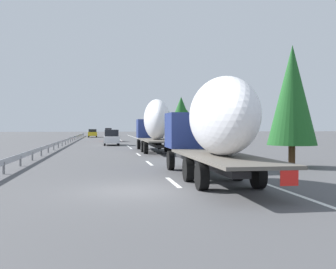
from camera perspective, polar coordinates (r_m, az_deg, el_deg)
The scene contains 24 objects.
ground_plane at distance 54.90m, azimuth -7.89°, elevation -1.34°, with size 260.00×260.00×0.00m, color #4C4C4F.
lane_stripe_0 at distance 17.25m, azimuth 0.72°, elevation -6.73°, with size 3.20×0.20×0.01m, color white.
lane_stripe_1 at distance 26.15m, azimuth -2.65°, elevation -4.04°, with size 3.20×0.20×0.01m, color white.
lane_stripe_2 at distance 34.31m, azimuth -4.18°, elevation -2.81°, with size 3.20×0.20×0.01m, color white.
lane_stripe_3 at distance 44.16m, azimuth -5.27°, elevation -1.93°, with size 3.20×0.20×0.01m, color white.
lane_stripe_4 at distance 49.04m, azimuth -5.65°, elevation -1.62°, with size 3.20×0.20×0.01m, color white.
lane_stripe_5 at distance 71.80m, azimuth -6.73°, elevation -0.75°, with size 3.20×0.20×0.01m, color white.
lane_stripe_6 at distance 66.56m, azimuth -6.54°, elevation -0.90°, with size 3.20×0.20×0.01m, color white.
lane_stripe_7 at distance 80.94m, azimuth -6.99°, elevation -0.54°, with size 3.20×0.20×0.01m, color white.
edge_line_right at distance 60.25m, azimuth -2.75°, elevation -1.11°, with size 110.00×0.20×0.01m, color white.
truck_lead at distance 37.59m, azimuth -1.87°, elevation 1.55°, with size 13.21×2.55×4.81m.
truck_trailing at distance 17.67m, azimuth 6.38°, elevation 1.45°, with size 13.04×2.55×4.36m.
car_white_van at distance 51.44m, azimuth -7.96°, elevation -0.42°, with size 4.67×1.91×1.96m.
car_red_compact at distance 64.28m, azimuth -7.99°, elevation -0.16°, with size 4.28×1.83×1.82m.
car_yellow_coupe at distance 89.90m, azimuth -10.55°, elevation 0.19°, with size 4.52×1.89×1.78m.
car_black_suv at distance 98.91m, azimuth -8.40°, elevation 0.33°, with size 4.32×1.75×1.98m.
road_sign at distance 53.71m, azimuth -0.69°, elevation 0.93°, with size 0.10×0.90×3.13m.
tree_0 at distance 66.82m, azimuth 2.66°, elevation 1.94°, with size 3.72×3.72×5.20m.
tree_1 at distance 91.04m, azimuth 0.03°, elevation 2.08°, with size 3.85×3.85×6.08m.
tree_2 at distance 59.77m, azimuth 1.85°, elevation 3.05°, with size 3.84×3.84×6.75m.
tree_3 at distance 65.66m, azimuth 2.16°, elevation 2.45°, with size 3.73×3.73×5.89m.
tree_4 at distance 54.68m, azimuth 4.86°, elevation 2.42°, with size 3.54×3.54×5.48m.
tree_5 at distance 24.77m, azimuth 17.07°, elevation 5.30°, with size 2.87×2.87×7.12m.
guardrail_median at distance 58.08m, azimuth -13.88°, elevation -0.66°, with size 94.00×0.10×0.76m.
Camera 1 is at (-14.84, 1.10, 2.37)m, focal length 43.32 mm.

